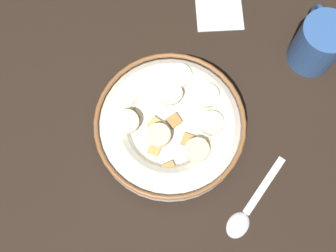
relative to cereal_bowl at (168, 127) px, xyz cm
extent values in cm
cube|color=black|center=(-0.02, 0.04, -3.61)|extent=(138.92, 138.92, 2.00)
cylinder|color=silver|center=(-0.02, 0.04, -2.31)|extent=(10.74, 10.74, 0.60)
torus|color=silver|center=(-0.02, 0.04, -0.25)|extent=(19.53, 19.53, 4.72)
torus|color=brown|center=(-0.02, 0.04, 1.81)|extent=(19.55, 19.55, 0.60)
cylinder|color=white|center=(-0.02, 0.04, 0.32)|extent=(16.70, 16.70, 0.40)
cube|color=tan|center=(-4.48, -4.20, 0.99)|extent=(2.22, 2.22, 0.77)
cube|color=tan|center=(-3.60, -5.66, 0.87)|extent=(2.17, 2.15, 0.84)
cube|color=tan|center=(-0.29, 1.95, 1.06)|extent=(2.21, 2.19, 0.82)
cube|color=#B78947|center=(6.43, -0.70, 0.82)|extent=(1.62, 1.59, 0.78)
cube|color=#B78947|center=(-6.26, -1.82, 0.85)|extent=(2.26, 2.25, 0.92)
cube|color=#AD7F42|center=(5.57, 0.51, 0.94)|extent=(1.85, 1.82, 0.76)
cube|color=#AD7F42|center=(0.54, -0.46, 0.96)|extent=(2.21, 2.20, 0.82)
cube|color=tan|center=(-2.81, -4.12, 1.01)|extent=(1.88, 1.91, 0.80)
cube|color=tan|center=(-1.74, 0.85, 0.93)|extent=(2.17, 2.17, 0.75)
cube|color=#B78947|center=(-5.80, 0.32, 0.93)|extent=(2.11, 2.13, 0.81)
cube|color=#B78947|center=(-2.04, -2.30, 0.86)|extent=(1.97, 2.00, 0.78)
cube|color=tan|center=(1.12, 4.98, 0.83)|extent=(2.20, 2.19, 0.78)
cube|color=tan|center=(-3.21, 1.99, 0.87)|extent=(2.04, 2.08, 0.86)
cylinder|color=beige|center=(-1.81, 1.46, 2.22)|extent=(4.27, 4.25, 1.27)
cylinder|color=beige|center=(3.94, -0.30, 1.92)|extent=(4.17, 4.13, 1.36)
cylinder|color=beige|center=(-3.59, -3.39, 2.10)|extent=(4.46, 4.43, 1.40)
cylinder|color=#F4EABC|center=(3.64, -4.70, 2.17)|extent=(4.26, 4.24, 1.35)
cylinder|color=#F9EFC6|center=(6.36, -1.14, 2.16)|extent=(4.18, 4.16, 1.31)
cylinder|color=beige|center=(-0.10, 5.51, 2.16)|extent=(4.31, 4.26, 1.62)
cylinder|color=beige|center=(-0.01, -5.26, 2.03)|extent=(3.83, 3.90, 1.38)
ellipsoid|color=silver|center=(-12.36, -8.95, -2.21)|extent=(4.55, 4.33, 0.80)
cube|color=silver|center=(-7.17, -12.61, -2.43)|extent=(7.99, 6.04, 0.36)
cylinder|color=#335999|center=(11.64, -19.98, 1.31)|extent=(6.55, 6.55, 7.84)
torus|color=#335999|center=(14.92, -19.98, 1.31)|extent=(5.19, 0.80, 5.19)
camera|label=1|loc=(-15.14, -0.21, 52.97)|focal=44.81mm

